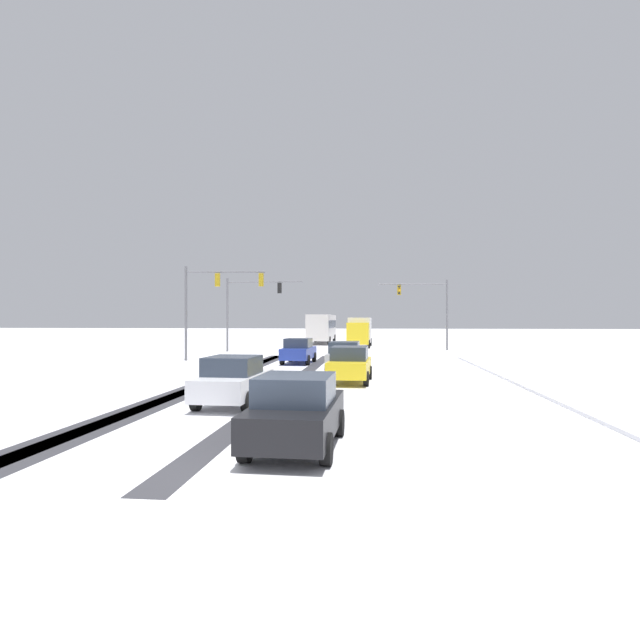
% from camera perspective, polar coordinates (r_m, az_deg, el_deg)
% --- Properties ---
extents(ground_plane, '(300.00, 300.00, 0.00)m').
position_cam_1_polar(ground_plane, '(10.07, -12.75, -16.25)').
color(ground_plane, white).
extents(wheel_track_left_lane, '(0.75, 31.80, 0.01)m').
position_cam_1_polar(wheel_track_left_lane, '(24.05, -2.67, -6.69)').
color(wheel_track_left_lane, '#38383D').
rests_on(wheel_track_left_lane, ground).
extents(wheel_track_right_lane, '(1.00, 31.80, 0.01)m').
position_cam_1_polar(wheel_track_right_lane, '(24.95, -11.68, -6.45)').
color(wheel_track_right_lane, '#38383D').
rests_on(wheel_track_right_lane, ground).
extents(wheel_track_center, '(1.11, 31.80, 0.01)m').
position_cam_1_polar(wheel_track_center, '(24.83, -10.79, -6.48)').
color(wheel_track_center, '#38383D').
rests_on(wheel_track_center, ground).
extents(sidewalk_kerb_right, '(4.00, 31.80, 0.12)m').
position_cam_1_polar(sidewalk_kerb_right, '(23.75, 26.03, -6.64)').
color(sidewalk_kerb_right, white).
rests_on(sidewalk_kerb_right, ground).
extents(traffic_signal_far_left, '(6.85, 0.60, 6.50)m').
position_cam_1_polar(traffic_signal_far_left, '(45.33, -7.97, 2.14)').
color(traffic_signal_far_left, slate).
rests_on(traffic_signal_far_left, ground).
extents(traffic_signal_far_right, '(6.35, 0.62, 6.50)m').
position_cam_1_polar(traffic_signal_far_right, '(48.22, 11.90, 1.98)').
color(traffic_signal_far_right, slate).
rests_on(traffic_signal_far_right, ground).
extents(traffic_signal_near_left, '(5.55, 0.75, 6.50)m').
position_cam_1_polar(traffic_signal_near_left, '(36.00, -11.76, 2.91)').
color(traffic_signal_near_left, slate).
rests_on(traffic_signal_near_left, ground).
extents(car_blue_lead, '(1.96, 4.17, 1.62)m').
position_cam_1_polar(car_blue_lead, '(33.07, -2.39, -3.43)').
color(car_blue_lead, '#233899').
rests_on(car_blue_lead, ground).
extents(car_silver_second, '(1.92, 4.15, 1.62)m').
position_cam_1_polar(car_silver_second, '(28.17, 2.74, -4.04)').
color(car_silver_second, '#B7BABF').
rests_on(car_silver_second, ground).
extents(car_yellow_cab_third, '(1.97, 4.17, 1.62)m').
position_cam_1_polar(car_yellow_cab_third, '(23.14, 3.33, -4.93)').
color(car_yellow_cab_third, yellow).
rests_on(car_yellow_cab_third, ground).
extents(car_white_fourth, '(1.96, 4.16, 1.62)m').
position_cam_1_polar(car_white_fourth, '(17.28, -9.57, -6.63)').
color(car_white_fourth, silver).
rests_on(car_white_fourth, ground).
extents(car_black_fifth, '(1.93, 4.15, 1.62)m').
position_cam_1_polar(car_black_fifth, '(11.42, -2.62, -10.09)').
color(car_black_fifth, black).
rests_on(car_black_fifth, ground).
extents(bus_oncoming, '(2.68, 11.00, 3.38)m').
position_cam_1_polar(bus_oncoming, '(60.71, 0.22, -0.74)').
color(bus_oncoming, silver).
rests_on(bus_oncoming, ground).
extents(box_truck_delivery, '(2.46, 7.46, 3.02)m').
position_cam_1_polar(box_truck_delivery, '(52.77, 4.42, -1.24)').
color(box_truck_delivery, yellow).
rests_on(box_truck_delivery, ground).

